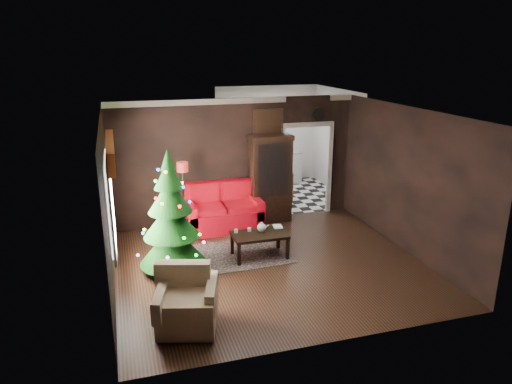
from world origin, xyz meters
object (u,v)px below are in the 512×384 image
object	(u,v)px
teapot	(262,227)
loveseat	(223,207)
floor_lamp	(184,197)
armchair	(187,299)
kitchen_table	(276,186)
coffee_table	(259,245)
curio_cabinet	(270,181)
christmas_tree	(171,216)
wall_clock	(318,114)

from	to	relation	value
teapot	loveseat	bearing A→B (deg)	104.02
floor_lamp	armchair	xyz separation A→B (m)	(-0.50, -3.57, -0.37)
loveseat	teapot	distance (m)	1.61
loveseat	floor_lamp	distance (m)	0.92
armchair	kitchen_table	distance (m)	6.16
loveseat	coffee_table	world-z (taller)	loveseat
curio_cabinet	coffee_table	world-z (taller)	curio_cabinet
armchair	coffee_table	bearing A→B (deg)	65.96
christmas_tree	teapot	world-z (taller)	christmas_tree
curio_cabinet	teapot	distance (m)	1.97
floor_lamp	kitchen_table	xyz separation A→B (m)	(2.66, 1.72, -0.46)
armchair	wall_clock	bearing A→B (deg)	63.39
coffee_table	kitchen_table	world-z (taller)	kitchen_table
floor_lamp	armchair	world-z (taller)	floor_lamp
wall_clock	kitchen_table	world-z (taller)	wall_clock
coffee_table	teapot	world-z (taller)	teapot
loveseat	armchair	world-z (taller)	loveseat
wall_clock	armchair	bearing A→B (deg)	-132.60
curio_cabinet	floor_lamp	size ratio (longest dim) A/B	1.26
coffee_table	floor_lamp	bearing A→B (deg)	127.11
coffee_table	wall_clock	size ratio (longest dim) A/B	3.20
curio_cabinet	christmas_tree	distance (m)	3.19
armchair	coffee_table	world-z (taller)	armchair
armchair	teapot	world-z (taller)	armchair
floor_lamp	coffee_table	xyz separation A→B (m)	(1.18, -1.56, -0.59)
kitchen_table	armchair	bearing A→B (deg)	-120.89
christmas_tree	teapot	xyz separation A→B (m)	(1.72, 0.22, -0.48)
christmas_tree	kitchen_table	bearing A→B (deg)	47.60
loveseat	teapot	bearing A→B (deg)	-75.98
armchair	wall_clock	world-z (taller)	wall_clock
armchair	teapot	bearing A→B (deg)	65.87
coffee_table	wall_clock	distance (m)	3.58
curio_cabinet	kitchen_table	bearing A→B (deg)	65.56
armchair	kitchen_table	world-z (taller)	armchair
teapot	wall_clock	distance (m)	3.31
floor_lamp	coffee_table	bearing A→B (deg)	-52.89
christmas_tree	loveseat	bearing A→B (deg)	53.20
kitchen_table	floor_lamp	bearing A→B (deg)	-147.18
christmas_tree	coffee_table	distance (m)	1.85
curio_cabinet	kitchen_table	world-z (taller)	curio_cabinet
teapot	floor_lamp	bearing A→B (deg)	129.93
curio_cabinet	kitchen_table	distance (m)	1.67
christmas_tree	wall_clock	bearing A→B (deg)	30.63
loveseat	floor_lamp	size ratio (longest dim) A/B	1.13
christmas_tree	floor_lamp	bearing A→B (deg)	74.64
floor_lamp	wall_clock	bearing A→B (deg)	8.25
armchair	kitchen_table	xyz separation A→B (m)	(3.16, 5.29, -0.09)
floor_lamp	coffee_table	distance (m)	2.05
loveseat	wall_clock	bearing A→B (deg)	9.66
coffee_table	wall_clock	bearing A→B (deg)	45.05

